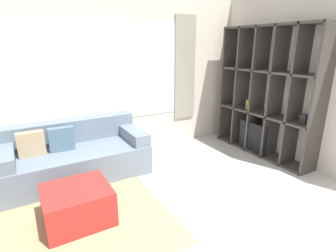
% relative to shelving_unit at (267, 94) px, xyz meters
% --- Properties ---
extents(wall_back, '(6.74, 0.11, 2.70)m').
position_rel_shelving_unit_xyz_m(wall_back, '(-2.60, 1.26, 0.29)').
color(wall_back, beige).
rests_on(wall_back, ground_plane).
extents(wall_right, '(0.07, 4.17, 2.70)m').
position_rel_shelving_unit_xyz_m(wall_right, '(0.21, -0.26, 0.28)').
color(wall_right, beige).
rests_on(wall_right, ground_plane).
extents(area_rug, '(2.81, 2.13, 0.01)m').
position_rel_shelving_unit_xyz_m(area_rug, '(-3.77, -0.23, -1.06)').
color(area_rug, tan).
rests_on(area_rug, ground_plane).
extents(shelving_unit, '(0.41, 1.89, 2.19)m').
position_rel_shelving_unit_xyz_m(shelving_unit, '(0.00, 0.00, 0.00)').
color(shelving_unit, silver).
rests_on(shelving_unit, ground_plane).
extents(couch_main, '(2.00, 0.90, 0.78)m').
position_rel_shelving_unit_xyz_m(couch_main, '(-3.11, 0.76, -0.77)').
color(couch_main, slate).
rests_on(couch_main, ground_plane).
extents(ottoman, '(0.70, 0.64, 0.40)m').
position_rel_shelving_unit_xyz_m(ottoman, '(-3.32, -0.33, -0.87)').
color(ottoman, '#A82823').
rests_on(ottoman, ground_plane).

